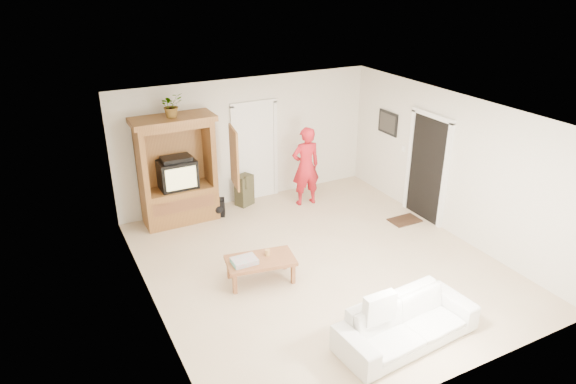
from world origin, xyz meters
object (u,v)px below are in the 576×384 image
armoire (179,177)px  man (306,166)px  sofa (407,323)px  coffee_table (261,262)px

armoire → man: size_ratio=1.26×
sofa → coffee_table: 2.46m
man → coffee_table: man is taller
man → armoire: bearing=-6.1°
armoire → coffee_table: armoire is taller
armoire → man: 2.57m
coffee_table → sofa: bearing=-52.8°
man → sofa: (-0.91, -4.40, -0.55)m
sofa → armoire: bearing=104.0°
armoire → sofa: size_ratio=1.06×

